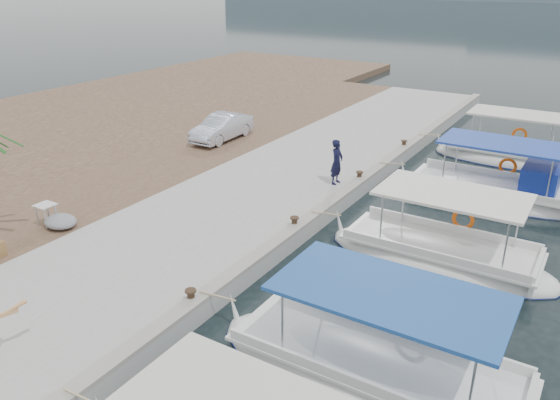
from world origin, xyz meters
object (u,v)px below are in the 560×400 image
at_px(fishing_caique_e, 505,158).
at_px(parked_car, 222,127).
at_px(fishing_caique_d, 493,194).
at_px(fishing_caique_b, 374,375).
at_px(fishing_caique_c, 439,258).
at_px(fisherman, 337,162).

bearing_deg(fishing_caique_e, parked_car, -155.97).
height_order(fishing_caique_d, parked_car, fishing_caique_d).
xyz_separation_m(fishing_caique_e, parked_car, (-11.99, -5.35, 0.98)).
bearing_deg(fishing_caique_d, fishing_caique_b, -89.77).
xyz_separation_m(fishing_caique_b, fishing_caique_c, (-0.35, 5.75, 0.00)).
bearing_deg(fishing_caique_c, fisherman, 147.65).
relative_size(fishing_caique_c, fishing_caique_d, 0.95).
distance_m(fishing_caique_c, fisherman, 5.96).
bearing_deg(fishing_caique_d, fishing_caique_c, -92.92).
bearing_deg(fishing_caique_e, fishing_caique_c, -88.89).
relative_size(fishing_caique_b, fisherman, 4.39).
bearing_deg(fishing_caique_c, fishing_caique_d, 87.08).
bearing_deg(parked_car, fishing_caique_d, 0.56).
distance_m(fishing_caique_b, fisherman, 10.40).
bearing_deg(fishing_caique_e, fisherman, -121.16).
bearing_deg(fishing_caique_b, fishing_caique_d, 90.23).
bearing_deg(parked_car, fisherman, -19.60).
height_order(fishing_caique_c, fishing_caique_e, same).
height_order(fishing_caique_e, parked_car, fishing_caique_e).
xyz_separation_m(fishing_caique_b, fishing_caique_e, (-0.56, 16.67, 0.00)).
bearing_deg(fishing_caique_e, fishing_caique_d, -84.16).
height_order(fishing_caique_b, fishing_caique_d, same).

